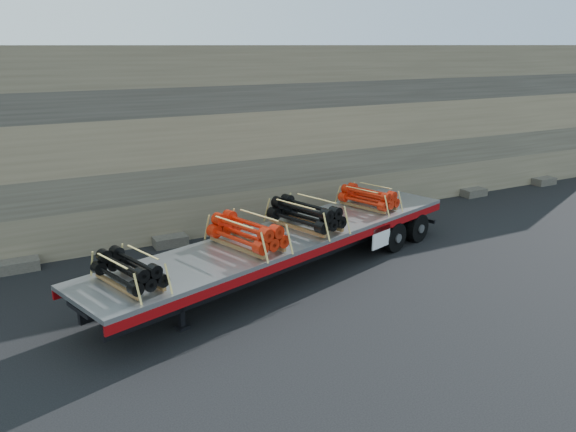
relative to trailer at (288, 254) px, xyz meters
name	(u,v)px	position (x,y,z in m)	size (l,w,h in m)	color
ground	(306,275)	(0.47, -0.34, -0.69)	(120.00, 120.00, 0.00)	black
rock_wall	(226,137)	(0.47, 6.16, 2.81)	(44.00, 3.00, 7.00)	#7A6B54
trailer	(288,254)	(0.00, 0.00, 0.00)	(13.77, 2.65, 1.38)	#A1A4A8
bundle_front	(129,271)	(-5.24, -1.63, 1.04)	(1.00, 2.00, 0.71)	black
bundle_midfront	(247,233)	(-1.60, -0.50, 1.10)	(1.16, 2.32, 0.82)	red
bundle_midrear	(306,215)	(0.79, 0.25, 1.11)	(1.19, 2.39, 0.85)	black
bundle_rear	(368,198)	(3.95, 1.23, 1.04)	(1.00, 2.01, 0.71)	red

